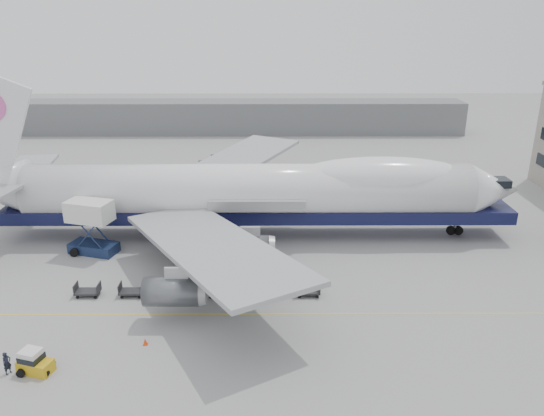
{
  "coord_description": "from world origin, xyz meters",
  "views": [
    {
      "loc": [
        2.47,
        -47.36,
        25.64
      ],
      "look_at": [
        2.72,
        6.0,
        5.74
      ],
      "focal_mm": 35.0,
      "sensor_mm": 36.0,
      "label": 1
    }
  ],
  "objects_px": {
    "ground_worker": "(7,363)",
    "airliner": "(254,191)",
    "catering_truck": "(91,224)",
    "baggage_tug": "(34,362)"
  },
  "relations": [
    {
      "from": "ground_worker",
      "to": "airliner",
      "type": "bearing_deg",
      "value": -7.57
    },
    {
      "from": "airliner",
      "to": "catering_truck",
      "type": "relative_size",
      "value": 10.88
    },
    {
      "from": "catering_truck",
      "to": "ground_worker",
      "type": "relative_size",
      "value": 3.33
    },
    {
      "from": "airliner",
      "to": "ground_worker",
      "type": "bearing_deg",
      "value": -124.23
    },
    {
      "from": "airliner",
      "to": "ground_worker",
      "type": "xyz_separation_m",
      "value": [
        -17.85,
        -26.24,
        -4.7
      ]
    },
    {
      "from": "baggage_tug",
      "to": "ground_worker",
      "type": "distance_m",
      "value": 1.91
    },
    {
      "from": "catering_truck",
      "to": "baggage_tug",
      "type": "distance_m",
      "value": 21.39
    },
    {
      "from": "catering_truck",
      "to": "ground_worker",
      "type": "distance_m",
      "value": 21.51
    },
    {
      "from": "airliner",
      "to": "baggage_tug",
      "type": "relative_size",
      "value": 23.79
    },
    {
      "from": "ground_worker",
      "to": "catering_truck",
      "type": "bearing_deg",
      "value": 27.09
    }
  ]
}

